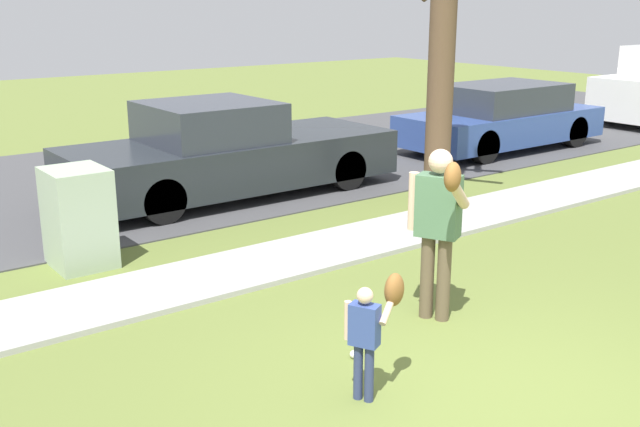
% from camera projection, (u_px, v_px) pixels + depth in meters
% --- Properties ---
extents(ground_plane, '(48.00, 48.00, 0.00)m').
position_uv_depth(ground_plane, '(259.00, 271.00, 8.53)').
color(ground_plane, olive).
extents(sidewalk_strip, '(36.00, 1.20, 0.06)m').
position_uv_depth(sidewalk_strip, '(255.00, 266.00, 8.60)').
color(sidewalk_strip, '#A3A39E').
rests_on(sidewalk_strip, ground).
extents(road_surface, '(36.00, 6.80, 0.02)m').
position_uv_depth(road_surface, '(95.00, 185.00, 12.46)').
color(road_surface, '#424244').
rests_on(road_surface, ground).
extents(person_adult, '(0.60, 0.80, 1.66)m').
position_uv_depth(person_adult, '(439.00, 218.00, 6.95)').
color(person_adult, brown).
rests_on(person_adult, ground).
extents(person_child, '(0.52, 0.30, 0.97)m').
position_uv_depth(person_child, '(374.00, 320.00, 5.66)').
color(person_child, navy).
rests_on(person_child, ground).
extents(baseball, '(0.07, 0.07, 0.07)m').
position_uv_depth(baseball, '(354.00, 354.00, 6.44)').
color(baseball, white).
rests_on(baseball, ground).
extents(utility_cabinet, '(0.65, 0.75, 1.15)m').
position_uv_depth(utility_cabinet, '(78.00, 218.00, 8.57)').
color(utility_cabinet, '#9EB293').
rests_on(utility_cabinet, ground).
extents(street_tree_near, '(1.85, 1.88, 5.32)m').
position_uv_depth(street_tree_near, '(444.00, 11.00, 10.63)').
color(street_tree_near, brown).
rests_on(street_tree_near, ground).
extents(parked_pickup_dark, '(5.20, 1.95, 1.48)m').
position_uv_depth(parked_pickup_dark, '(228.00, 153.00, 11.67)').
color(parked_pickup_dark, '#23282D').
rests_on(parked_pickup_dark, road_surface).
extents(parked_wagon_blue, '(4.50, 1.80, 1.33)m').
position_uv_depth(parked_wagon_blue, '(502.00, 118.00, 15.33)').
color(parked_wagon_blue, '#2D478C').
rests_on(parked_wagon_blue, road_surface).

